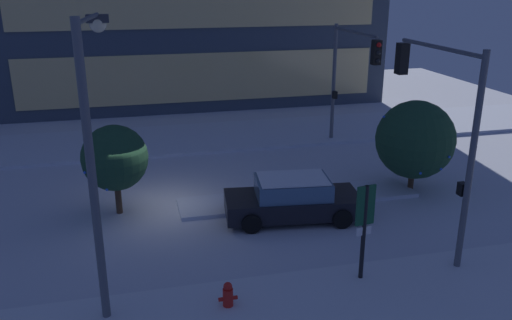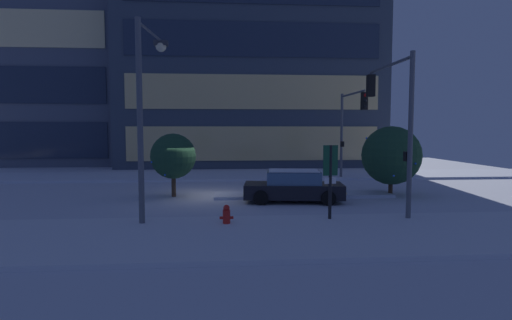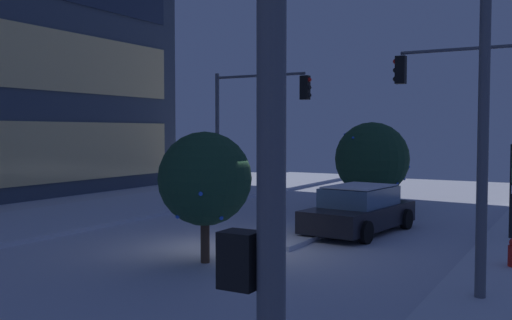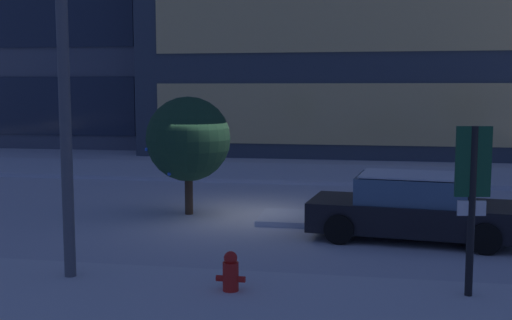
{
  "view_description": "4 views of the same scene",
  "coord_description": "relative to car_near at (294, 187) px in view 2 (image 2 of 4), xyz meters",
  "views": [
    {
      "loc": [
        -0.49,
        -17.99,
        7.89
      ],
      "look_at": [
        3.69,
        -0.96,
        1.86
      ],
      "focal_mm": 37.26,
      "sensor_mm": 36.0,
      "label": 1
    },
    {
      "loc": [
        1.48,
        -20.65,
        3.4
      ],
      "look_at": [
        3.11,
        0.14,
        1.81
      ],
      "focal_mm": 28.34,
      "sensor_mm": 36.0,
      "label": 2
    },
    {
      "loc": [
        -12.57,
        -8.07,
        3.21
      ],
      "look_at": [
        1.13,
        -0.31,
        2.41
      ],
      "focal_mm": 40.45,
      "sensor_mm": 36.0,
      "label": 3
    },
    {
      "loc": [
        3.71,
        -16.58,
        3.41
      ],
      "look_at": [
        1.04,
        -1.72,
        1.7
      ],
      "focal_mm": 44.58,
      "sensor_mm": 36.0,
      "label": 4
    }
  ],
  "objects": [
    {
      "name": "curb_strip_near",
      "position": [
        -4.71,
        -6.21,
        -0.64
      ],
      "size": [
        52.0,
        5.2,
        0.14
      ],
      "primitive_type": "cube",
      "color": "silver",
      "rests_on": "ground"
    },
    {
      "name": "street_lamp_arched",
      "position": [
        -6.01,
        -3.54,
        4.02
      ],
      "size": [
        0.69,
        3.25,
        7.16
      ],
      "rotation": [
        0.0,
        0.0,
        1.47
      ],
      "color": "#565960",
      "rests_on": "ground"
    },
    {
      "name": "decorated_tree_median",
      "position": [
        5.27,
        1.34,
        1.36
      ],
      "size": [
        2.99,
        2.99,
        3.57
      ],
      "color": "#473323",
      "rests_on": "ground"
    },
    {
      "name": "decorated_tree_left_of_median",
      "position": [
        -5.8,
        1.88,
        1.34
      ],
      "size": [
        2.28,
        2.28,
        3.2
      ],
      "color": "#473323",
      "rests_on": "ground"
    },
    {
      "name": "office_tower_main",
      "position": [
        -0.67,
        20.93,
        12.41
      ],
      "size": [
        23.92,
        10.3,
        26.24
      ],
      "color": "#384251",
      "rests_on": "ground"
    },
    {
      "name": "car_near",
      "position": [
        0.0,
        0.0,
        0.0
      ],
      "size": [
        4.84,
        2.52,
        1.49
      ],
      "rotation": [
        0.0,
        0.0,
        -0.12
      ],
      "color": "black",
      "rests_on": "ground"
    },
    {
      "name": "fire_hydrant",
      "position": [
        -3.17,
        -4.76,
        -0.33
      ],
      "size": [
        0.48,
        0.26,
        0.79
      ],
      "color": "red",
      "rests_on": "ground"
    },
    {
      "name": "median_strip",
      "position": [
        0.74,
        1.52,
        -0.64
      ],
      "size": [
        9.0,
        1.8,
        0.14
      ],
      "primitive_type": "cube",
      "color": "silver",
      "rests_on": "ground"
    },
    {
      "name": "office_tower_secondary",
      "position": [
        -18.53,
        23.2,
        8.99
      ],
      "size": [
        10.84,
        9.54,
        19.4
      ],
      "color": "#4C5466",
      "rests_on": "ground"
    },
    {
      "name": "parking_info_sign",
      "position": [
        0.59,
        -4.33,
        1.09
      ],
      "size": [
        0.55,
        0.15,
        2.83
      ],
      "rotation": [
        0.0,
        0.0,
        1.73
      ],
      "color": "black",
      "rests_on": "ground"
    },
    {
      "name": "traffic_light_corner_near_right",
      "position": [
        3.52,
        -2.71,
        3.55
      ],
      "size": [
        0.32,
        4.51,
        6.21
      ],
      "rotation": [
        0.0,
        0.0,
        1.57
      ],
      "color": "#565960",
      "rests_on": "ground"
    },
    {
      "name": "ground",
      "position": [
        -4.71,
        2.03,
        -0.71
      ],
      "size": [
        52.0,
        52.0,
        0.0
      ],
      "primitive_type": "plane",
      "color": "silver"
    },
    {
      "name": "traffic_light_corner_far_right",
      "position": [
        4.76,
        6.61,
        3.31
      ],
      "size": [
        0.32,
        4.77,
        5.81
      ],
      "rotation": [
        0.0,
        0.0,
        -1.57
      ],
      "color": "#565960",
      "rests_on": "ground"
    },
    {
      "name": "curb_strip_far",
      "position": [
        -4.71,
        10.27,
        -0.64
      ],
      "size": [
        52.0,
        5.2,
        0.14
      ],
      "primitive_type": "cube",
      "color": "silver",
      "rests_on": "ground"
    }
  ]
}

